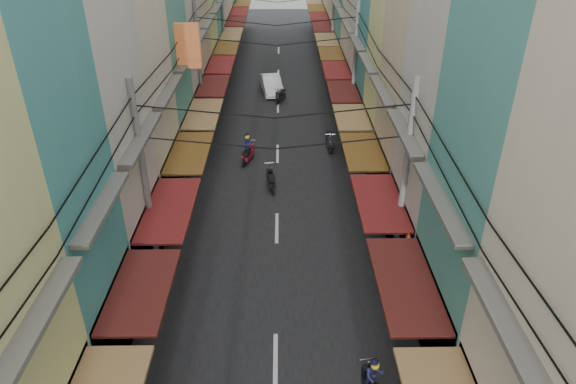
{
  "coord_description": "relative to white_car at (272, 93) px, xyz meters",
  "views": [
    {
      "loc": [
        0.26,
        -13.99,
        13.48
      ],
      "look_at": [
        0.52,
        5.32,
        2.34
      ],
      "focal_mm": 32.0,
      "sensor_mm": 36.0,
      "label": 1
    }
  ],
  "objects": [
    {
      "name": "ground",
      "position": [
        0.52,
        -25.18,
        0.0
      ],
      "size": [
        160.0,
        160.0,
        0.0
      ],
      "primitive_type": "plane",
      "color": "slate",
      "rests_on": "ground"
    },
    {
      "name": "road",
      "position": [
        0.52,
        -5.18,
        0.01
      ],
      "size": [
        10.0,
        80.0,
        0.02
      ],
      "primitive_type": "cube",
      "color": "black",
      "rests_on": "ground"
    },
    {
      "name": "sidewalk_left",
      "position": [
        -5.98,
        -5.18,
        0.03
      ],
      "size": [
        3.0,
        80.0,
        0.06
      ],
      "primitive_type": "cube",
      "color": "gray",
      "rests_on": "ground"
    },
    {
      "name": "sidewalk_right",
      "position": [
        7.02,
        -5.18,
        0.03
      ],
      "size": [
        3.0,
        80.0,
        0.06
      ],
      "primitive_type": "cube",
      "color": "gray",
      "rests_on": "ground"
    },
    {
      "name": "utility_poles",
      "position": [
        0.52,
        -10.17,
        6.59
      ],
      "size": [
        10.2,
        66.13,
        8.2
      ],
      "color": "slate",
      "rests_on": "ground"
    },
    {
      "name": "white_car",
      "position": [
        0.0,
        0.0,
        0.0
      ],
      "size": [
        4.93,
        2.56,
        1.66
      ],
      "primitive_type": "imported",
      "rotation": [
        0.0,
        0.0,
        0.16
      ],
      "color": "silver",
      "rests_on": "ground"
    },
    {
      "name": "bicycle",
      "position": [
        7.61,
        -27.73,
        0.0
      ],
      "size": [
        1.9,
        1.26,
        1.22
      ],
      "primitive_type": "imported",
      "rotation": [
        0.0,
        0.0,
        1.2
      ],
      "color": "black",
      "rests_on": "ground"
    },
    {
      "name": "moving_scooters",
      "position": [
        0.2,
        -20.59,
        0.54
      ],
      "size": [
        7.41,
        30.03,
        1.94
      ],
      "color": "black",
      "rests_on": "ground"
    },
    {
      "name": "pedestrians",
      "position": [
        -4.32,
        -21.83,
        1.05
      ],
      "size": [
        12.01,
        23.34,
        2.24
      ],
      "color": "#2B212C",
      "rests_on": "ground"
    },
    {
      "name": "traffic_sign",
      "position": [
        5.3,
        -24.18,
        2.25
      ],
      "size": [
        0.1,
        0.67,
        3.06
      ],
      "color": "slate",
      "rests_on": "ground"
    }
  ]
}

